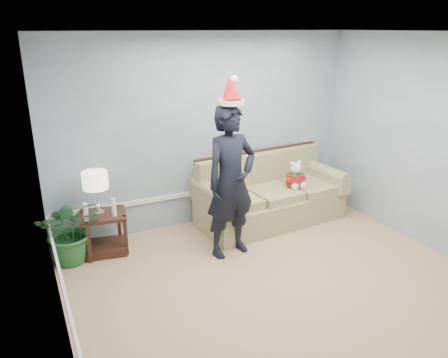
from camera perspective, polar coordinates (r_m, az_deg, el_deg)
room_shell at (r=4.14m, az=11.69°, el=-0.85°), size 4.54×5.04×2.74m
wainscot_trim at (r=4.97m, az=-8.58°, el=-8.45°), size 4.49×4.99×0.06m
sofa at (r=6.49m, az=5.86°, el=-2.45°), size 2.19×1.06×1.00m
side_table at (r=5.80m, az=-15.27°, el=-7.37°), size 0.63×0.55×0.54m
table_lamp at (r=5.53m, az=-16.47°, el=-0.38°), size 0.31×0.31×0.55m
candle_pair at (r=5.50m, az=-15.89°, el=-3.95°), size 0.39×0.06×0.23m
houseplant at (r=5.63m, az=-19.39°, el=-6.28°), size 0.81×0.72×0.84m
man at (r=5.32m, az=0.90°, el=-0.40°), size 0.76×0.56×1.91m
santa_hat at (r=5.07m, az=0.88°, el=11.36°), size 0.31×0.34×0.35m
teddy_bear at (r=6.43m, az=9.31°, el=0.17°), size 0.25×0.28×0.40m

